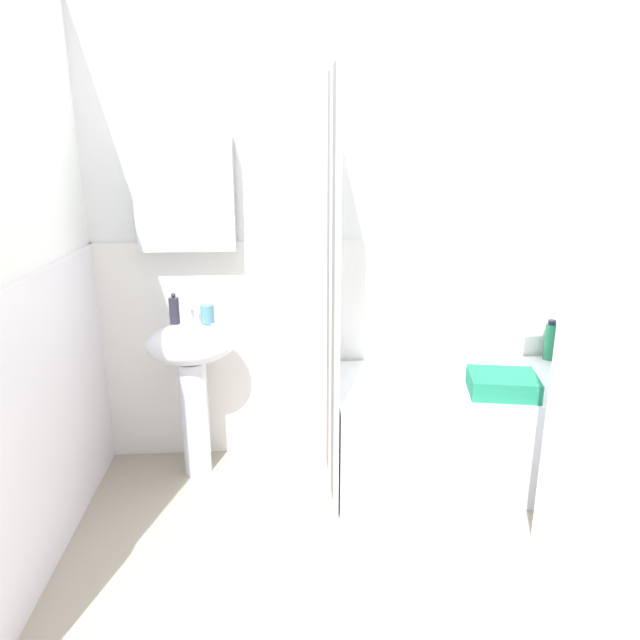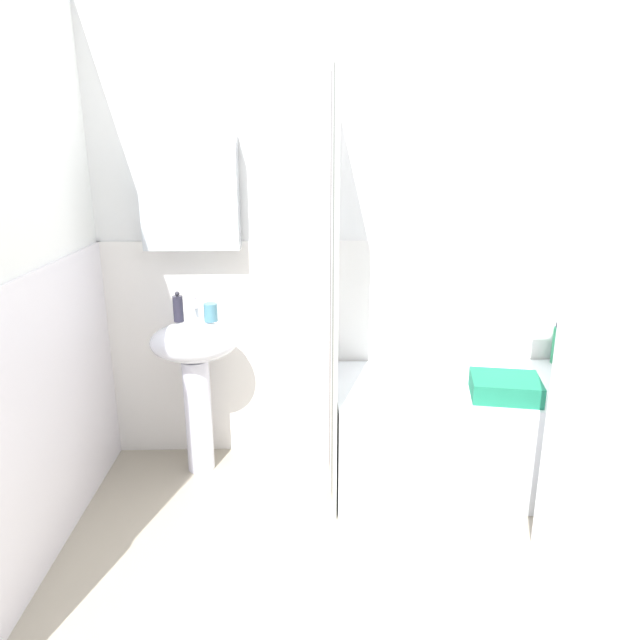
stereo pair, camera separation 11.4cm
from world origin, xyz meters
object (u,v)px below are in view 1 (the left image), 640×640
object	(u,v)px
sink	(192,366)
bathtub	(471,429)
towel_folded	(503,384)
conditioner_bottle	(572,341)
body_wash_bottle	(550,341)
toothbrush_cup	(207,314)
soap_dispenser	(174,310)

from	to	relation	value
sink	bathtub	world-z (taller)	sink
sink	towel_folded	bearing A→B (deg)	-11.23
bathtub	conditioner_bottle	world-z (taller)	conditioner_bottle
bathtub	body_wash_bottle	size ratio (longest dim) A/B	6.35
toothbrush_cup	bathtub	size ratio (longest dim) A/B	0.06
sink	toothbrush_cup	world-z (taller)	toothbrush_cup
conditioner_bottle	towel_folded	world-z (taller)	conditioner_bottle
soap_dispenser	body_wash_bottle	world-z (taller)	soap_dispenser
bathtub	body_wash_bottle	bearing A→B (deg)	29.01
soap_dispenser	bathtub	bearing A→B (deg)	-6.71
sink	toothbrush_cup	bearing A→B (deg)	21.70
sink	conditioner_bottle	size ratio (longest dim) A/B	3.44
soap_dispenser	toothbrush_cup	world-z (taller)	soap_dispenser
toothbrush_cup	conditioner_bottle	bearing A→B (deg)	1.92
soap_dispenser	towel_folded	xyz separation A→B (m)	(1.58, -0.33, -0.31)
sink	body_wash_bottle	world-z (taller)	sink
toothbrush_cup	bathtub	world-z (taller)	toothbrush_cup
sink	soap_dispenser	xyz separation A→B (m)	(-0.07, 0.03, 0.29)
conditioner_bottle	towel_folded	distance (m)	0.67
bathtub	conditioner_bottle	xyz separation A→B (m)	(0.62, 0.24, 0.38)
soap_dispenser	towel_folded	size ratio (longest dim) A/B	0.50
conditioner_bottle	sink	bearing A→B (deg)	-177.18
toothbrush_cup	bathtub	bearing A→B (deg)	-7.57
toothbrush_cup	body_wash_bottle	world-z (taller)	toothbrush_cup
sink	bathtub	xyz separation A→B (m)	(1.43, -0.14, -0.33)
toothbrush_cup	towel_folded	size ratio (longest dim) A/B	0.29
conditioner_bottle	body_wash_bottle	xyz separation A→B (m)	(-0.11, 0.04, -0.01)
sink	bathtub	distance (m)	1.48
toothbrush_cup	conditioner_bottle	xyz separation A→B (m)	(1.96, 0.07, -0.22)
sink	body_wash_bottle	size ratio (longest dim) A/B	3.64
sink	towel_folded	world-z (taller)	sink
conditioner_bottle	body_wash_bottle	distance (m)	0.12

